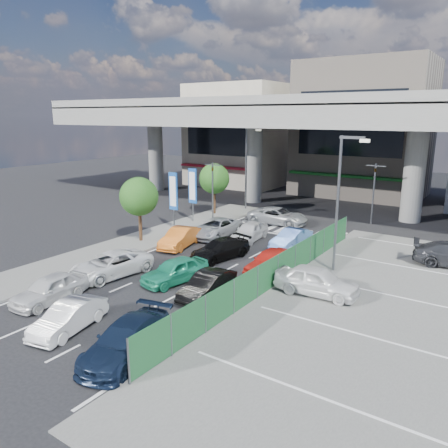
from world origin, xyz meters
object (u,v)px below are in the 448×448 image
Objects in this scene: street_lamp_left at (248,161)px; taxi_teal_mid at (175,270)px; street_lamp_right at (341,193)px; hatch_black_mid_right at (208,285)px; traffic_cone at (318,274)px; tree_near at (139,197)px; crossing_wagon_silver at (278,216)px; signboard_near at (173,193)px; sedan_black_mid at (220,249)px; van_white_back_left at (50,289)px; traffic_light_left at (213,177)px; traffic_light_right at (375,179)px; taxi_orange_left at (180,238)px; parked_sedan_white at (317,281)px; signboard_far at (193,187)px; kei_truck_front_right at (291,239)px; sedan_white_front_mid at (250,231)px; wagon_silver_front_left at (216,228)px; tree_far at (214,179)px; minivan_navy_back at (126,340)px; hatch_white_back_mid at (69,317)px; taxi_orange_right at (270,261)px; sedan_white_mid_left at (111,265)px.

street_lamp_left is 20.28m from taxi_teal_mid.
street_lamp_right is 9.41m from hatch_black_mid_right.
taxi_teal_mid is 8.00m from traffic_cone.
taxi_teal_mid is 2.81m from hatch_black_mid_right.
crossing_wagon_silver is (5.86, 10.51, -2.68)m from tree_near.
sedan_black_mid is (7.26, -3.92, -2.42)m from signboard_near.
street_lamp_left is 10.19m from signboard_near.
traffic_light_left is at bearing 95.02° from van_white_back_left.
traffic_light_right is 1.24× the size of taxi_orange_left.
traffic_light_right is 16.23m from sedan_black_mid.
taxi_orange_left reaches higher than sedan_black_mid.
traffic_light_left is 17.33m from parked_sedan_white.
street_lamp_left is 1.70× the size of signboard_far.
traffic_light_left reaches higher than crossing_wagon_silver.
hatch_black_mid_right is 10.29m from kei_truck_front_right.
van_white_back_left is 1.00× the size of sedan_white_front_mid.
parked_sedan_white reaches higher than taxi_orange_left.
wagon_silver_front_left is (3.74, 4.30, -2.70)m from tree_near.
signboard_far reaches higher than taxi_orange_left.
traffic_cone is (10.61, -0.73, -0.27)m from taxi_orange_left.
crossing_wagon_silver is (6.66, 0.01, -2.68)m from tree_far.
traffic_light_left is at bearing 35.70° from signboard_far.
minivan_navy_back is 11.98m from traffic_cone.
hatch_black_mid_right is (9.25, -13.38, -3.29)m from traffic_light_left.
tree_far reaches higher than hatch_white_back_mid.
wagon_silver_front_left is (2.94, -3.70, -3.25)m from traffic_light_left.
signboard_near is (-0.87, -10.01, -1.71)m from street_lamp_left.
sedan_black_mid is 1.10× the size of sedan_white_front_mid.
crossing_wagon_silver is at bearing 89.21° from minivan_navy_back.
traffic_light_right is 0.65× the size of street_lamp_right.
crossing_wagon_silver is at bearing 126.96° from traffic_cone.
traffic_light_left reaches higher than taxi_orange_right.
sedan_white_mid_left is (-0.26, 4.18, 0.00)m from van_white_back_left.
signboard_near is at bearing -170.06° from kei_truck_front_right.
street_lamp_right is at bearing -28.91° from kei_truck_front_right.
street_lamp_right is 12.57m from crossing_wagon_silver.
minivan_navy_back is (11.42, -18.71, -2.37)m from signboard_far.
minivan_navy_back reaches higher than hatch_white_back_mid.
sedan_black_mid is at bearing 94.34° from minivan_navy_back.
traffic_light_right is 11.90m from street_lamp_left.
taxi_orange_left is (3.85, -6.39, -2.37)m from signboard_far.
street_lamp_left is 7.32m from signboard_far.
tree_far reaches higher than signboard_near.
tree_near reaches higher than minivan_navy_back.
hatch_black_mid_right is 9.06m from taxi_orange_left.
sedan_white_mid_left is 11.69m from parked_sedan_white.
traffic_light_right reaches higher than kei_truck_front_right.
taxi_teal_mid reaches higher than traffic_cone.
traffic_light_left is 1.28× the size of taxi_teal_mid.
parked_sedan_white is at bearing -7.92° from tree_near.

